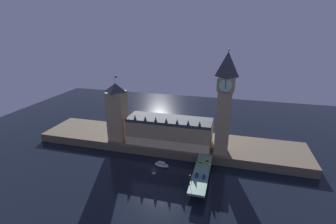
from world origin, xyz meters
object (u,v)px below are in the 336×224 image
Objects in this scene: car_northbound_trail at (197,175)px; car_northbound_lead at (200,163)px; clock_tower at (225,101)px; car_southbound_trail at (207,162)px; street_lamp_mid at (209,167)px; victoria_tower at (117,112)px; street_lamp_far at (197,154)px; pedestrian_near_rail at (191,180)px; boat_upstream at (162,165)px; pedestrian_far_rail at (197,160)px; street_lamp_near at (190,178)px; car_southbound_lead at (204,177)px.

car_northbound_lead is at bearing 90.00° from car_northbound_trail.
clock_tower is 16.02× the size of car_southbound_trail.
clock_tower is 11.09× the size of street_lamp_mid.
victoria_tower is 7.86× the size of street_lamp_mid.
car_northbound_trail is at bearing -104.24° from car_southbound_trail.
clock_tower is 11.21× the size of street_lamp_far.
pedestrian_near_rail is (-14.68, -42.89, -38.27)m from clock_tower.
pedestrian_near_rail reaches higher than car_northbound_lead.
pedestrian_far_rail is at bearing 2.10° from boat_upstream.
car_northbound_lead is 0.57× the size of street_lamp_mid.
car_northbound_trail is 33.08m from boat_upstream.
clock_tower is 17.57× the size of car_northbound_trail.
pedestrian_near_rail reaches higher than boat_upstream.
street_lamp_near is at bearing -123.46° from street_lamp_mid.
car_northbound_lead is 0.90× the size of car_northbound_trail.
car_northbound_lead is 3.59m from pedestrian_far_rail.
clock_tower is at bearing -1.25° from victoria_tower.
car_northbound_lead is at bearing -18.24° from victoria_tower.
street_lamp_far is (-0.00, 29.44, -0.08)m from street_lamp_near.
pedestrian_near_rail is at bearing -96.02° from car_northbound_lead.
car_northbound_trail is at bearing -28.05° from victoria_tower.
clock_tower reaches higher than street_lamp_mid.
victoria_tower is at bearing 161.76° from car_northbound_lead.
clock_tower reaches higher than car_southbound_trail.
car_southbound_lead is at bearing -28.17° from boat_upstream.
car_northbound_trail is 9.32m from street_lamp_mid.
street_lamp_mid is at bearing -53.14° from pedestrian_far_rail.
clock_tower reaches higher than street_lamp_near.
boat_upstream is at bearing -177.93° from car_southbound_trail.
car_southbound_lead reaches higher than car_northbound_trail.
pedestrian_far_rail is (-6.70, 18.27, 0.17)m from car_southbound_lead.
clock_tower is at bearing 71.89° from street_lamp_near.
car_northbound_lead is at bearing -3.82° from boat_upstream.
car_southbound_lead is (4.46, -0.91, 0.01)m from car_northbound_trail.
victoria_tower is 7.94× the size of street_lamp_far.
clock_tower is 63.92m from boat_upstream.
pedestrian_far_rail is at bearing 126.86° from street_lamp_mid.
car_northbound_lead is 24.77m from street_lamp_near.
clock_tower is at bearing 71.11° from pedestrian_near_rail.
boat_upstream is at bearing 161.80° from street_lamp_mid.
pedestrian_near_rail is at bearing -108.89° from clock_tower.
car_southbound_lead is 2.17× the size of pedestrian_near_rail.
pedestrian_near_rail is (-6.70, -24.18, 0.38)m from car_southbound_trail.
car_northbound_lead is 28.77m from boat_upstream.
car_southbound_trail is at bearing -16.10° from street_lamp_far.
pedestrian_far_rail is at bearing -80.05° from street_lamp_far.
street_lamp_mid is at bearing -22.90° from victoria_tower.
street_lamp_near reaches higher than car_northbound_lead.
street_lamp_far is at bearing 117.39° from car_northbound_lead.
pedestrian_near_rail is at bearing -32.83° from victoria_tower.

